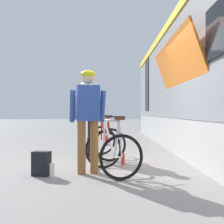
{
  "coord_description": "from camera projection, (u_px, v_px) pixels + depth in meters",
  "views": [
    {
      "loc": [
        -0.16,
        -5.8,
        1.04
      ],
      "look_at": [
        -0.12,
        0.86,
        1.05
      ],
      "focal_mm": 48.19,
      "sensor_mm": 36.0,
      "label": 1
    }
  ],
  "objects": [
    {
      "name": "cyclist_far_in_olive",
      "position": [
        86.0,
        112.0,
        7.01
      ],
      "size": [
        0.66,
        0.45,
        1.76
      ],
      "color": "#232328",
      "rests_on": "ground"
    },
    {
      "name": "backpack_on_platform",
      "position": [
        41.0,
        163.0,
        4.94
      ],
      "size": [
        0.31,
        0.24,
        0.4
      ],
      "primitive_type": "cube",
      "rotation": [
        0.0,
        0.0,
        -0.24
      ],
      "color": "black",
      "rests_on": "ground"
    },
    {
      "name": "cyclist_near_in_blue",
      "position": [
        88.0,
        112.0,
        5.1
      ],
      "size": [
        0.65,
        0.39,
        1.76
      ],
      "color": "#935B2D",
      "rests_on": "ground"
    },
    {
      "name": "water_bottle_by_the_backpack",
      "position": [
        52.0,
        170.0,
        4.82
      ],
      "size": [
        0.08,
        0.08,
        0.22
      ],
      "primitive_type": "cylinder",
      "color": "silver",
      "rests_on": "ground"
    },
    {
      "name": "bicycle_far_red",
      "position": [
        105.0,
        140.0,
        6.86
      ],
      "size": [
        0.91,
        1.19,
        0.99
      ],
      "color": "black",
      "rests_on": "ground"
    },
    {
      "name": "water_bottle_near_the_bikes",
      "position": [
        123.0,
        159.0,
        5.95
      ],
      "size": [
        0.07,
        0.07,
        0.23
      ],
      "primitive_type": "cylinder",
      "color": "red",
      "rests_on": "ground"
    },
    {
      "name": "ground_plane",
      "position": [
        118.0,
        166.0,
        5.8
      ],
      "size": [
        80.0,
        80.0,
        0.0
      ],
      "primitive_type": "plane",
      "color": "gray"
    },
    {
      "name": "bicycle_near_white",
      "position": [
        112.0,
        150.0,
        5.07
      ],
      "size": [
        0.99,
        1.23,
        0.99
      ],
      "color": "black",
      "rests_on": "ground"
    }
  ]
}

